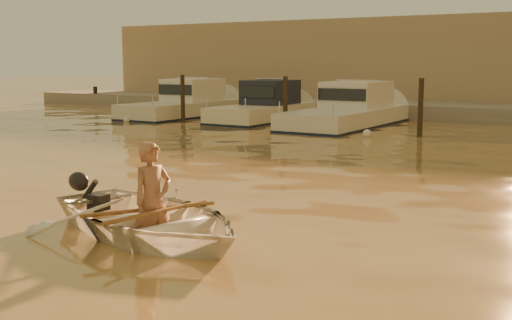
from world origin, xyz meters
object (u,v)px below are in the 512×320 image
Objects in this scene: moored_boat_2 at (349,110)px; waterfront_building at (505,65)px; moored_boat_1 at (263,107)px; person at (153,201)px; dinghy at (149,218)px; moored_boat_0 at (184,103)px.

waterfront_building is (3.80, 11.00, 1.77)m from moored_boat_2.
waterfront_building is at bearing 54.63° from moored_boat_1.
moored_boat_1 is at bearing 41.29° from person.
moored_boat_2 reaches higher than dinghy.
moored_boat_2 is (4.01, 0.00, 0.00)m from moored_boat_1.
person is 18.83m from moored_boat_1.
moored_boat_0 is at bearing 51.78° from dinghy.
moored_boat_2 is (-4.17, 16.89, 0.35)m from dinghy.
moored_boat_2 is (-4.26, 16.91, 0.07)m from person.
person is 0.22× the size of moored_boat_0.
person is at bearing -75.85° from moored_boat_2.
waterfront_building is (-0.36, 27.89, 2.13)m from dinghy.
moored_boat_0 is (-12.62, 16.91, 0.07)m from person.
person is 21.10m from moored_boat_0.
person is 17.44m from moored_boat_2.
moored_boat_0 is 1.14× the size of moored_boat_1.
moored_boat_0 reaches higher than dinghy.
moored_boat_0 is 16.49m from waterfront_building.
moored_boat_1 reaches higher than person.
waterfront_building is (12.16, 11.00, 1.77)m from moored_boat_0.
moored_boat_1 is 0.15× the size of waterfront_building.
moored_boat_1 is at bearing 0.00° from moored_boat_0.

